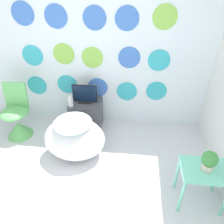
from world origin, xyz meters
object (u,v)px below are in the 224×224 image
at_px(potted_plant_left, 209,161).
at_px(chair, 17,120).
at_px(bathtub, 75,139).
at_px(vase, 71,102).
at_px(tv, 85,95).

bearing_deg(potted_plant_left, chair, 160.23).
relative_size(bathtub, potted_plant_left, 3.52).
height_order(bathtub, potted_plant_left, potted_plant_left).
height_order(vase, potted_plant_left, potted_plant_left).
bearing_deg(chair, bathtub, -19.07).
bearing_deg(potted_plant_left, tv, 141.08).
relative_size(bathtub, chair, 0.98).
height_order(chair, vase, chair).
height_order(bathtub, vase, vase).
bearing_deg(tv, vase, -146.11).
bearing_deg(vase, tv, 33.89).
height_order(tv, vase, tv).
bearing_deg(chair, vase, 13.06).
bearing_deg(bathtub, chair, 160.93).
distance_m(bathtub, potted_plant_left, 1.65).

